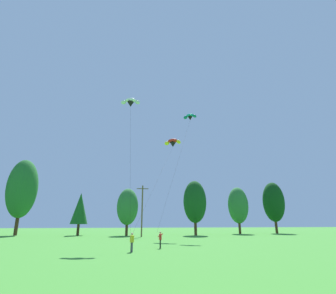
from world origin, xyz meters
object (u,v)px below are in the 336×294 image
utility_pole (142,209)px  kite_flyer_near (132,241)px  parafoil_kite_mid_teal (190,117)px  kite_flyer_mid (160,238)px  parafoil_kite_high_white (131,102)px  parafoil_kite_far_red_yellow (173,143)px

utility_pole → kite_flyer_near: size_ratio=5.51×
kite_flyer_near → parafoil_kite_mid_teal: 31.58m
kite_flyer_near → kite_flyer_mid: same height
utility_pole → parafoil_kite_mid_teal: (8.69, -3.73, 17.53)m
kite_flyer_mid → parafoil_kite_mid_teal: parafoil_kite_mid_teal is taller
kite_flyer_near → parafoil_kite_high_white: (-0.70, 8.82, 18.15)m
parafoil_kite_mid_teal → parafoil_kite_far_red_yellow: bearing=-170.8°
parafoil_kite_high_white → parafoil_kite_far_red_yellow: 13.85m
kite_flyer_mid → parafoil_kite_high_white: parafoil_kite_high_white is taller
kite_flyer_near → parafoil_kite_far_red_yellow: bearing=69.7°
kite_flyer_mid → parafoil_kite_mid_teal: (7.92, 17.43, 21.45)m
utility_pole → kite_flyer_near: 24.57m
kite_flyer_mid → parafoil_kite_far_red_yellow: 23.50m
utility_pole → parafoil_kite_high_white: size_ratio=0.50×
kite_flyer_mid → parafoil_kite_far_red_yellow: parafoil_kite_far_red_yellow is taller
parafoil_kite_far_red_yellow → parafoil_kite_mid_teal: bearing=9.2°
kite_flyer_mid → parafoil_kite_mid_teal: 28.75m
parafoil_kite_high_white → parafoil_kite_far_red_yellow: parafoil_kite_high_white is taller
utility_pole → parafoil_kite_far_red_yellow: size_ratio=0.44×
parafoil_kite_mid_teal → kite_flyer_mid: bearing=-114.4°
kite_flyer_mid → parafoil_kite_far_red_yellow: bearing=75.6°
parafoil_kite_high_white → parafoil_kite_mid_teal: parafoil_kite_mid_teal is taller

